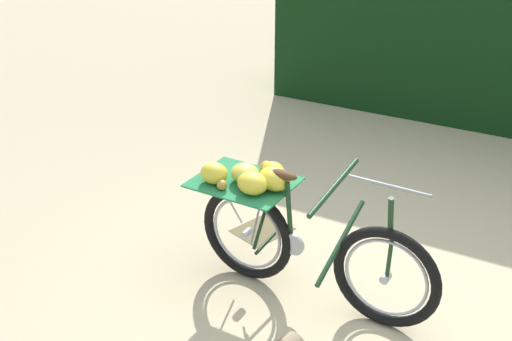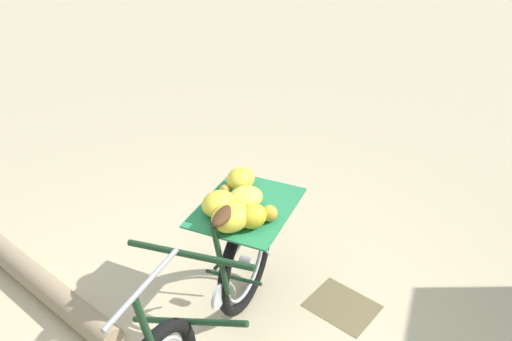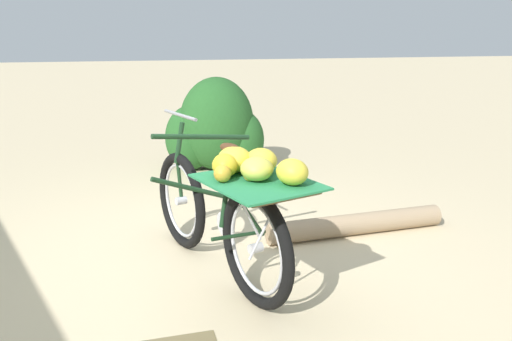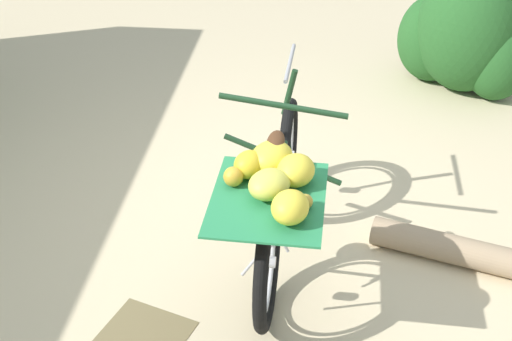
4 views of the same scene
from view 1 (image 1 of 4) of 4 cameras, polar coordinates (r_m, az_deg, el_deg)
The scene contains 4 objects.
ground_plane at distance 4.76m, azimuth 8.01°, elevation -10.28°, with size 60.00×60.00×0.00m, color beige.
foliage_hedge at distance 7.79m, azimuth 18.95°, elevation 12.28°, with size 4.62×0.90×2.23m, color black.
bicycle at distance 4.40m, azimuth 3.40°, elevation -5.31°, with size 0.91×1.79×1.03m.
leaf_litter_patch at distance 5.38m, azimuth 0.57°, elevation -5.27°, with size 0.44×0.36×0.01m, color olive.
Camera 1 is at (3.04, 2.35, 2.82)m, focal length 45.23 mm.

